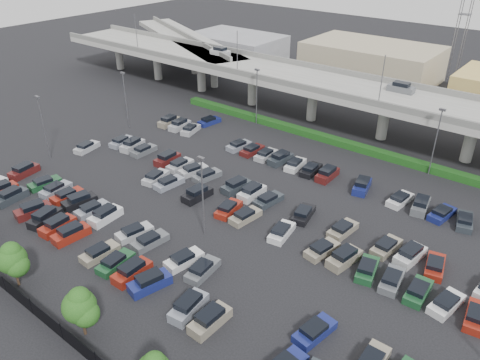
# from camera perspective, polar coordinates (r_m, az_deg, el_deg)

# --- Properties ---
(ground) EXTENTS (280.00, 280.00, 0.00)m
(ground) POSITION_cam_1_polar(r_m,az_deg,el_deg) (62.01, 0.61, -3.18)
(ground) COLOR black
(overpass) EXTENTS (150.00, 13.00, 15.80)m
(overpass) POSITION_cam_1_polar(r_m,az_deg,el_deg) (84.47, 14.17, 10.18)
(overpass) COLOR gray
(overpass) RESTS_ON ground
(on_ramp) EXTENTS (50.93, 30.13, 8.80)m
(on_ramp) POSITION_cam_1_polar(r_m,az_deg,el_deg) (122.15, -6.60, 16.48)
(on_ramp) COLOR gray
(on_ramp) RESTS_ON ground
(hedge) EXTENTS (66.00, 1.60, 1.10)m
(hedge) POSITION_cam_1_polar(r_m,az_deg,el_deg) (80.69, 11.61, 4.67)
(hedge) COLOR #173E12
(hedge) RESTS_ON ground
(fence) EXTENTS (70.00, 0.10, 2.00)m
(fence) POSITION_cam_1_polar(r_m,az_deg,el_deg) (47.42, -21.61, -16.28)
(fence) COLOR black
(fence) RESTS_ON ground
(tree_row) EXTENTS (65.07, 3.66, 5.94)m
(tree_row) POSITION_cam_1_polar(r_m,az_deg,el_deg) (45.62, -20.12, -13.53)
(tree_row) COLOR #332316
(tree_row) RESTS_ON ground
(parked_cars) EXTENTS (63.12, 41.65, 1.67)m
(parked_cars) POSITION_cam_1_polar(r_m,az_deg,el_deg) (59.16, -2.03, -4.23)
(parked_cars) COLOR silver
(parked_cars) RESTS_ON ground
(light_poles) EXTENTS (66.90, 48.38, 10.30)m
(light_poles) POSITION_cam_1_polar(r_m,az_deg,el_deg) (62.64, -1.22, 3.68)
(light_poles) COLOR #56555B
(light_poles) RESTS_ON ground
(distant_buildings) EXTENTS (138.00, 24.00, 9.00)m
(distant_buildings) POSITION_cam_1_polar(r_m,az_deg,el_deg) (109.21, 26.98, 10.36)
(distant_buildings) COLOR gray
(distant_buildings) RESTS_ON ground
(comm_tower) EXTENTS (2.40, 2.40, 30.00)m
(comm_tower) POSITION_cam_1_polar(r_m,az_deg,el_deg) (120.16, 25.80, 18.03)
(comm_tower) COLOR #56555B
(comm_tower) RESTS_ON ground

